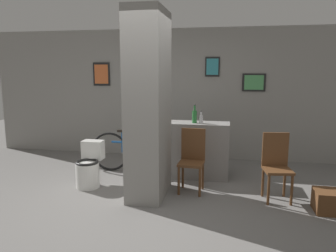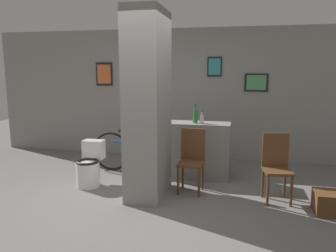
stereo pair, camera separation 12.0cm
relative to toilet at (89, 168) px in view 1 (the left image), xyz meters
The scene contains 11 objects.
ground_plane 1.26m from the toilet, 30.23° to the right, with size 14.00×14.00×0.00m, color slate.
wall_back 2.49m from the toilet, 62.17° to the left, with size 8.00×0.09×2.60m.
pillar_center 1.43m from the toilet, ahead, with size 0.52×0.91×2.60m.
counter_shelf 1.74m from the toilet, 26.27° to the left, with size 1.15×0.44×0.93m.
toilet is the anchor object (origin of this frame).
chair_near_pillar 1.61m from the toilet, ahead, with size 0.38×0.38×0.93m.
chair_by_doorway 2.79m from the toilet, ahead, with size 0.41×0.41×0.93m.
bicycle 0.96m from the toilet, 57.75° to the left, with size 1.63×0.42×0.75m.
bottle_tall 1.87m from the toilet, 25.19° to the left, with size 0.08×0.08×0.31m.
bottle_short 1.95m from the toilet, 23.31° to the left, with size 0.06×0.06×0.21m.
floor_crate 3.42m from the toilet, ahead, with size 0.35×0.35×0.28m.
Camera 1 is at (1.05, -3.96, 1.80)m, focal length 35.00 mm.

